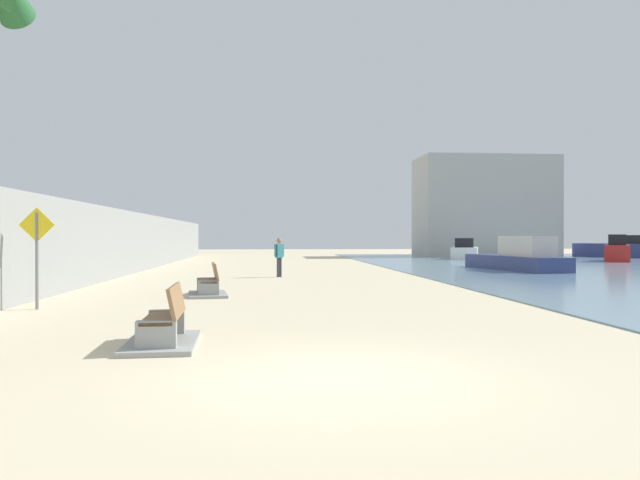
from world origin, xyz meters
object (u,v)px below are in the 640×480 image
object	(u,v)px
bench_far	(208,288)
boat_mid_bay	(518,258)
person_walking	(279,254)
boat_nearest	(621,249)
boat_outer	(617,251)
boat_distant	(465,251)
pedestrian_sign	(37,246)
bench_near	(164,331)

from	to	relation	value
bench_far	boat_mid_bay	distance (m)	19.15
person_walking	boat_nearest	distance (m)	36.44
boat_nearest	boat_outer	bearing A→B (deg)	-123.23
person_walking	boat_distant	world-z (taller)	person_walking
bench_far	person_walking	bearing A→B (deg)	74.27
boat_mid_bay	boat_distant	world-z (taller)	boat_mid_bay
pedestrian_sign	boat_mid_bay	bearing A→B (deg)	39.24
person_walking	boat_nearest	xyz separation A→B (m)	(29.17, 21.84, -0.23)
bench_near	pedestrian_sign	size ratio (longest dim) A/B	0.86
bench_near	bench_far	xyz separation A→B (m)	(-0.06, 8.38, 0.00)
bench_far	boat_nearest	distance (m)	43.49
boat_outer	pedestrian_sign	distance (m)	39.55
bench_far	boat_mid_bay	bearing A→B (deg)	39.22
bench_near	boat_nearest	world-z (taller)	boat_nearest
person_walking	boat_mid_bay	size ratio (longest dim) A/B	0.23
boat_distant	pedestrian_sign	bearing A→B (deg)	-124.43
bench_far	pedestrian_sign	size ratio (longest dim) A/B	0.90
person_walking	boat_mid_bay	world-z (taller)	boat_mid_bay
bench_far	person_walking	size ratio (longest dim) A/B	1.30
bench_far	boat_distant	bearing A→B (deg)	58.03
boat_outer	pedestrian_sign	world-z (taller)	pedestrian_sign
person_walking	boat_mid_bay	distance (m)	13.14
bench_far	boat_nearest	world-z (taller)	boat_nearest
bench_near	boat_nearest	xyz separation A→B (m)	(31.41, 38.38, 0.53)
bench_far	boat_distant	xyz separation A→B (m)	(17.08, 27.37, 0.42)
bench_far	boat_outer	xyz separation A→B (m)	(26.44, 22.31, 0.54)
boat_outer	boat_mid_bay	world-z (taller)	boat_outer
bench_near	person_walking	bearing A→B (deg)	82.30
person_walking	boat_nearest	world-z (taller)	boat_nearest
bench_near	boat_nearest	distance (m)	49.60
bench_near	boat_distant	size ratio (longest dim) A/B	0.45
bench_near	boat_mid_bay	bearing A→B (deg)	54.21
boat_outer	boat_mid_bay	xyz separation A→B (m)	(-11.61, -10.21, -0.09)
bench_near	person_walking	xyz separation A→B (m)	(2.24, 16.54, 0.77)
boat_outer	pedestrian_sign	xyz separation A→B (m)	(-30.27, -25.45, 0.78)
bench_near	boat_outer	xyz separation A→B (m)	(26.38, 30.69, 0.54)
person_walking	boat_distant	distance (m)	24.24
boat_nearest	boat_distant	size ratio (longest dim) A/B	1.50
person_walking	boat_mid_bay	bearing A→B (deg)	17.45
boat_nearest	bench_far	bearing A→B (deg)	-136.37
boat_outer	boat_nearest	size ratio (longest dim) A/B	0.60
bench_far	person_walking	world-z (taller)	person_walking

